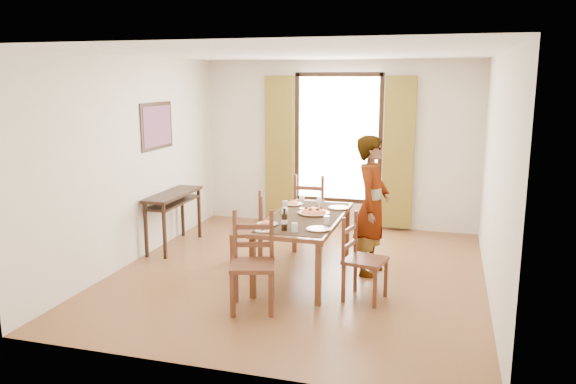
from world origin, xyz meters
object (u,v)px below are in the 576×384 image
(console_table, at_px, (173,201))
(pasta_platter, at_px, (314,210))
(dining_table, at_px, (305,222))
(man, at_px, (372,206))

(console_table, bearing_deg, pasta_platter, -13.13)
(dining_table, height_order, pasta_platter, pasta_platter)
(console_table, relative_size, pasta_platter, 3.00)
(console_table, relative_size, man, 0.69)
(dining_table, relative_size, man, 1.08)
(dining_table, distance_m, pasta_platter, 0.20)
(console_table, distance_m, pasta_platter, 2.26)
(console_table, relative_size, dining_table, 0.64)
(dining_table, bearing_deg, console_table, 162.97)
(man, bearing_deg, dining_table, 120.58)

